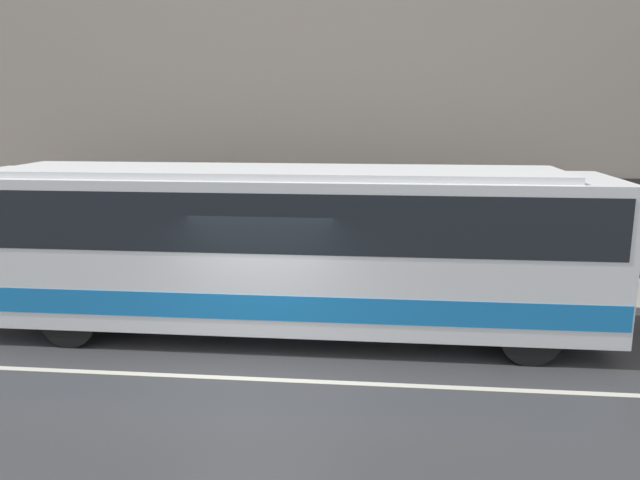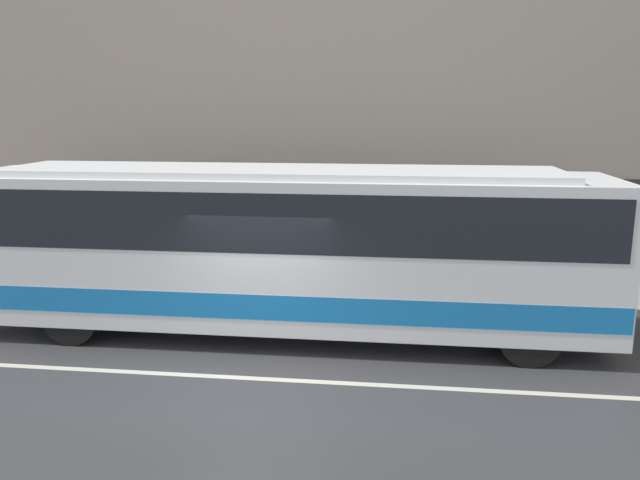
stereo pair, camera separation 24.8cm
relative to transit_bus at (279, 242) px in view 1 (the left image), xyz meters
name	(u,v)px [view 1 (the left image)]	position (x,y,z in m)	size (l,w,h in m)	color
ground_plane	(252,379)	(-0.11, -2.22, -1.80)	(60.00, 60.00, 0.00)	#38383A
sidewalk	(296,285)	(-0.11, 3.01, -1.73)	(60.00, 2.47, 0.15)	gray
building_facade	(302,76)	(-0.11, 4.38, 3.26)	(60.00, 0.35, 10.49)	gray
lane_stripe	(252,379)	(-0.11, -2.22, -1.80)	(54.00, 0.14, 0.01)	beige
transit_bus	(279,242)	(0.00, 0.00, 0.00)	(12.20, 2.60, 3.19)	white
pedestrian_waiting	(149,253)	(-3.52, 2.39, -0.87)	(0.36, 0.36, 1.67)	maroon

